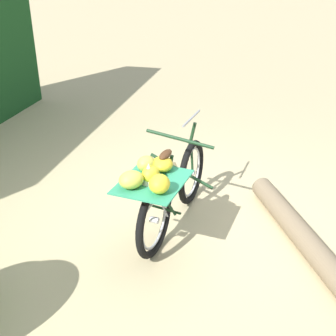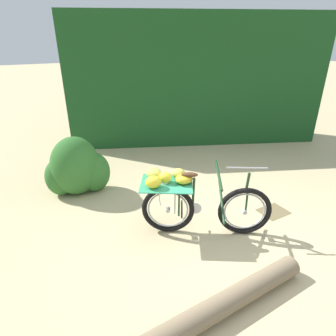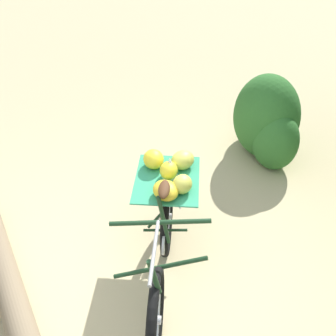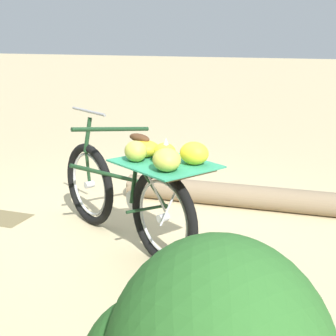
# 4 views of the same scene
# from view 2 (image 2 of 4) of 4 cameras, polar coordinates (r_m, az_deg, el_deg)

# --- Properties ---
(ground_plane) EXTENTS (60.00, 60.00, 0.00)m
(ground_plane) POSITION_cam_2_polar(r_m,az_deg,el_deg) (4.17, 8.98, -13.07)
(ground_plane) COLOR #C6B284
(foliage_hedge) EXTENTS (6.04, 3.27, 3.06)m
(foliage_hedge) POSITION_cam_2_polar(r_m,az_deg,el_deg) (7.39, 5.64, 16.92)
(foliage_hedge) COLOR #19471E
(foliage_hedge) RESTS_ON ground_plane
(bicycle) EXTENTS (1.67, 1.18, 1.03)m
(bicycle) POSITION_cam_2_polar(r_m,az_deg,el_deg) (3.91, 5.34, -6.49)
(bicycle) COLOR black
(bicycle) RESTS_ON ground_plane
(fallen_log) EXTENTS (2.14, 0.31, 0.23)m
(fallen_log) POSITION_cam_2_polar(r_m,az_deg,el_deg) (3.19, 10.60, -25.39)
(fallen_log) COLOR #7F6B51
(fallen_log) RESTS_ON ground_plane
(shrub_cluster) EXTENTS (1.09, 0.75, 1.03)m
(shrub_cluster) POSITION_cam_2_polar(r_m,az_deg,el_deg) (5.17, -17.73, -0.19)
(shrub_cluster) COLOR #2D6628
(shrub_cluster) RESTS_ON ground_plane
(leaf_litter_patch) EXTENTS (0.44, 0.36, 0.01)m
(leaf_litter_patch) POSITION_cam_2_polar(r_m,az_deg,el_deg) (4.90, 20.33, -8.14)
(leaf_litter_patch) COLOR olive
(leaf_litter_patch) RESTS_ON ground_plane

